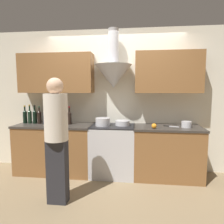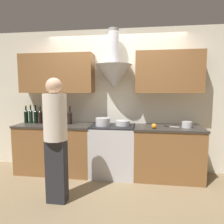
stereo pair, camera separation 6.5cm
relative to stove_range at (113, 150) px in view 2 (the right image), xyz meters
The scene contains 21 objects.
ground_plane 0.55m from the stove_range, 90.00° to the right, with size 12.00×12.00×0.00m, color #847051.
wall_back 1.07m from the stove_range, 99.00° to the left, with size 8.40×0.64×2.60m.
counter_left 1.06m from the stove_range, behind, with size 1.38×0.62×0.88m.
counter_right 0.94m from the stove_range, ahead, with size 1.14×0.62×0.88m.
stove_range is the anchor object (origin of this frame).
wine_bottle_0 1.75m from the stove_range, behind, with size 0.07×0.07×0.33m.
wine_bottle_1 1.66m from the stove_range, behind, with size 0.07×0.07×0.35m.
wine_bottle_2 1.57m from the stove_range, behind, with size 0.07×0.07×0.34m.
wine_bottle_3 1.48m from the stove_range, behind, with size 0.07×0.07×0.32m.
wine_bottle_4 1.39m from the stove_range, behind, with size 0.07×0.07×0.32m.
wine_bottle_5 1.30m from the stove_range, behind, with size 0.07×0.07×0.31m.
wine_bottle_6 1.22m from the stove_range, behind, with size 0.08×0.08×0.36m.
wine_bottle_7 1.14m from the stove_range, behind, with size 0.07×0.07×0.33m.
wine_bottle_8 1.05m from the stove_range, behind, with size 0.07×0.07×0.33m.
wine_bottle_9 0.98m from the stove_range, behind, with size 0.07×0.07×0.33m.
stock_pot 0.53m from the stove_range, 168.85° to the right, with size 0.25×0.25×0.14m.
mixing_bowl 0.51m from the stove_range, 14.31° to the left, with size 0.25×0.25×0.09m.
orange_fruit 0.86m from the stove_range, 14.87° to the right, with size 0.08×0.08×0.08m.
saucepan 1.33m from the stove_range, ahead, with size 0.16×0.16×0.10m.
chefs_knife 1.09m from the stove_range, ahead, with size 0.25×0.11×0.01m.
person_foreground_left 1.25m from the stove_range, 122.92° to the right, with size 0.30×0.30×1.66m.
Camera 2 is at (0.46, -3.07, 1.51)m, focal length 32.00 mm.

